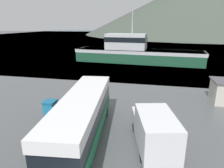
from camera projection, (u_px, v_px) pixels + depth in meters
name	position (u px, v px, depth m)	size (l,w,h in m)	color
water_surface	(154.00, 35.00, 139.17)	(240.00, 240.00, 0.00)	#3D5160
hill_backdrop	(196.00, 7.00, 151.04)	(167.80, 167.80, 40.09)	#424C42
tour_bus	(83.00, 115.00, 13.75)	(3.71, 11.08, 3.19)	#146B3D
delivery_van	(154.00, 129.00, 12.92)	(3.45, 6.08, 2.54)	silver
fishing_boat	(135.00, 52.00, 41.77)	(26.55, 7.22, 10.65)	#1E5138
storage_bin	(51.00, 109.00, 17.38)	(0.99, 1.11, 1.50)	teal
small_boat	(115.00, 53.00, 52.95)	(2.55, 5.42, 0.88)	#1E5138
mooring_bollard	(88.00, 80.00, 27.01)	(0.34, 0.34, 0.92)	#B29919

